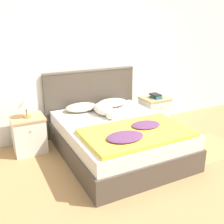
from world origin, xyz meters
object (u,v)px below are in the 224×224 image
pillow_left (81,107)px  pillow_right (112,103)px  dog (104,110)px  nightstand_left (29,134)px  bed (118,139)px  nightstand_right (154,112)px  book_stack (156,96)px  table_lamp (26,103)px

pillow_left → pillow_right: bearing=0.0°
dog → nightstand_left: bearing=165.0°
bed → pillow_left: (-0.29, 0.74, 0.32)m
nightstand_right → pillow_right: bearing=177.3°
pillow_left → dog: bearing=-53.4°
pillow_right → book_stack: size_ratio=2.30×
pillow_left → dog: (0.25, -0.34, 0.02)m
nightstand_left → nightstand_right: same height
nightstand_right → book_stack: (-0.00, -0.03, 0.31)m
nightstand_left → pillow_right: size_ratio=1.06×
dog → bed: bearing=-85.0°
bed → pillow_right: (0.29, 0.74, 0.32)m
pillow_left → nightstand_left: bearing=-177.3°
nightstand_left → table_lamp: 0.49m
pillow_left → table_lamp: size_ratio=1.79×
table_lamp → nightstand_left: bearing=90.0°
pillow_left → table_lamp: 0.89m
pillow_left → bed: bearing=-68.7°
pillow_left → table_lamp: bearing=-176.7°
nightstand_left → pillow_right: (1.44, 0.04, 0.29)m
bed → book_stack: bearing=30.2°
table_lamp → nightstand_right: bearing=0.3°
bed → dog: size_ratio=2.97×
nightstand_right → bed: bearing=-148.9°
nightstand_right → book_stack: 0.31m
nightstand_left → dog: 1.20m
dog → pillow_right: bearing=46.6°
bed → dog: (-0.03, 0.40, 0.34)m
bed → dog: bearing=95.0°
nightstand_right → table_lamp: (-2.30, -0.01, 0.49)m
nightstand_right → table_lamp: bearing=-179.7°
pillow_right → dog: (-0.32, -0.34, 0.02)m
nightstand_right → dog: size_ratio=0.85×
nightstand_right → table_lamp: table_lamp is taller
nightstand_left → pillow_right: bearing=1.6°
dog → book_stack: (1.18, 0.27, 0.00)m
bed → pillow_left: 0.85m
pillow_right → nightstand_left: bearing=-178.4°
bed → pillow_right: pillow_right is taller
nightstand_left → bed: bearing=-31.1°
dog → book_stack: dog is taller
pillow_right → table_lamp: (-1.44, -0.05, 0.21)m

